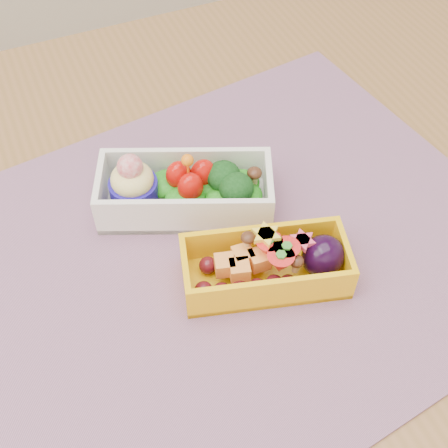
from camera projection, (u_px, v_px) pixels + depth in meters
name	position (u px, v px, depth m)	size (l,w,h in m)	color
table	(172.00, 297.00, 0.67)	(1.20, 0.80, 0.75)	brown
placemat	(219.00, 255.00, 0.59)	(0.58, 0.45, 0.00)	gray
bento_white	(184.00, 190.00, 0.61)	(0.19, 0.14, 0.07)	white
bento_yellow	(269.00, 265.00, 0.55)	(0.17, 0.11, 0.05)	#F6B50C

